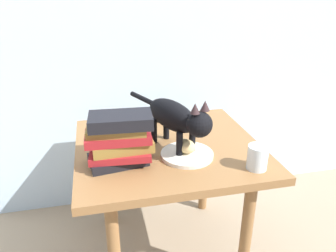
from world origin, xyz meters
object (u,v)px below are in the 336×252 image
bread_roll (186,146)px  cat (177,118)px  side_table (168,161)px  plate (187,154)px  book_stack (120,139)px  tv_remote (169,120)px  candle_jar (257,159)px

bread_roll → cat: cat is taller
side_table → bread_roll: bread_roll is taller
side_table → cat: (0.02, -0.05, 0.20)m
plate → book_stack: bearing=179.5°
tv_remote → candle_jar: bearing=-34.6°
plate → bread_roll: size_ratio=2.41×
side_table → tv_remote: (0.05, 0.22, 0.08)m
candle_jar → cat: bearing=140.7°
side_table → book_stack: 0.28m
bread_roll → book_stack: size_ratio=0.34×
cat → book_stack: bearing=-165.8°
plate → tv_remote: 0.33m
plate → side_table: bearing=113.8°
cat → candle_jar: size_ratio=5.25×
tv_remote → plate: bearing=-59.3°
side_table → tv_remote: size_ratio=4.73×
plate → cat: 0.14m
side_table → plate: plate is taller
plate → book_stack: 0.26m
book_stack → cat: bearing=14.2°
book_stack → bread_roll: bearing=1.1°
bread_roll → candle_jar: size_ratio=0.94×
book_stack → candle_jar: 0.47m
cat → book_stack: (-0.22, -0.05, -0.04)m
bread_roll → candle_jar: 0.26m
book_stack → candle_jar: bearing=-17.0°
book_stack → tv_remote: 0.42m
side_table → book_stack: (-0.19, -0.10, 0.17)m
side_table → plate: size_ratio=3.69×
plate → book_stack: (-0.24, 0.00, 0.09)m
plate → candle_jar: size_ratio=2.27×
book_stack → tv_remote: (0.25, 0.32, -0.08)m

